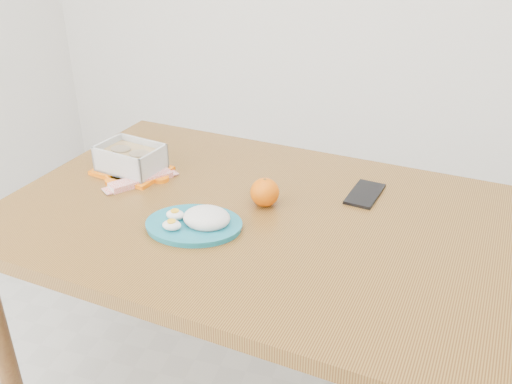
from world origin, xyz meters
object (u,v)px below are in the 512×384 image
(dining_table, at_px, (256,239))
(food_container, at_px, (131,159))
(orange_fruit, at_px, (265,192))
(rice_plate, at_px, (198,221))
(smartphone, at_px, (365,194))

(dining_table, height_order, food_container, food_container)
(orange_fruit, xyz_separation_m, rice_plate, (-0.13, -0.16, -0.02))
(orange_fruit, relative_size, rice_plate, 0.28)
(dining_table, xyz_separation_m, orange_fruit, (0.01, 0.04, 0.13))
(orange_fruit, xyz_separation_m, smartphone, (0.25, 0.14, -0.03))
(rice_plate, relative_size, smartphone, 1.81)
(dining_table, relative_size, food_container, 6.13)
(dining_table, height_order, orange_fruit, orange_fruit)
(smartphone, bearing_deg, rice_plate, -131.85)
(dining_table, distance_m, smartphone, 0.33)
(food_container, bearing_deg, orange_fruit, 2.51)
(rice_plate, bearing_deg, orange_fruit, 42.40)
(food_container, relative_size, orange_fruit, 3.02)
(dining_table, bearing_deg, orange_fruit, 82.92)
(orange_fruit, bearing_deg, smartphone, 28.31)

